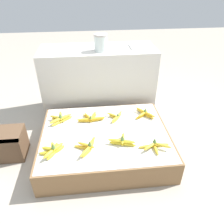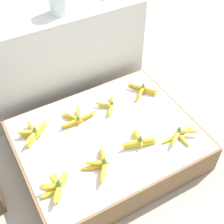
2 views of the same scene
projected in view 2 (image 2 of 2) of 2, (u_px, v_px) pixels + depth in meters
ground_plane at (108, 155)px, 2.26m from camera, size 10.00×10.00×0.00m
display_platform at (107, 145)px, 2.18m from camera, size 1.19×0.94×0.24m
back_vendor_table at (58, 54)px, 2.46m from camera, size 1.30×0.49×0.78m
banana_bunch_front_left at (56, 186)px, 1.78m from camera, size 0.21×0.22×0.11m
banana_bunch_front_midleft at (101, 164)px, 1.89m from camera, size 0.20×0.26×0.10m
banana_bunch_front_midright at (139, 141)px, 2.01m from camera, size 0.24×0.17×0.10m
banana_bunch_front_right at (181, 135)px, 2.05m from camera, size 0.27×0.15×0.10m
banana_bunch_middle_left at (34, 132)px, 2.06m from camera, size 0.23×0.21×0.11m
banana_bunch_middle_midleft at (77, 118)px, 2.16m from camera, size 0.29×0.17×0.08m
banana_bunch_middle_midright at (109, 105)px, 2.25m from camera, size 0.17×0.19×0.08m
banana_bunch_middle_right at (142, 90)px, 2.36m from camera, size 0.21×0.24×0.09m
glass_jar at (59, 0)px, 2.07m from camera, size 0.14×0.14×0.18m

